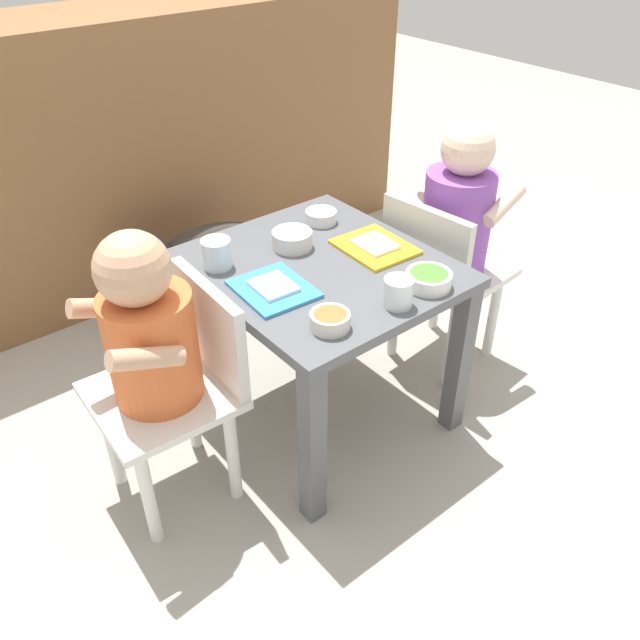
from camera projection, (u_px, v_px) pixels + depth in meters
name	position (u px, v px, depth m)	size (l,w,h in m)	color
ground_plane	(320.00, 408.00, 1.75)	(7.00, 7.00, 0.00)	#9E998E
kitchen_cabinet_back	(130.00, 151.00, 2.14)	(2.01, 0.40, 0.86)	brown
dining_table	(320.00, 294.00, 1.54)	(0.52, 0.57, 0.45)	#515459
seated_child_left	(156.00, 342.00, 1.29)	(0.29, 0.29, 0.67)	silver
seated_child_right	(454.00, 224.00, 1.70)	(0.30, 0.30, 0.70)	silver
dog	(199.00, 254.00, 2.03)	(0.47, 0.20, 0.31)	#332D28
food_tray_left	(273.00, 288.00, 1.40)	(0.16, 0.18, 0.02)	#388CD8
food_tray_right	(375.00, 246.00, 1.55)	(0.16, 0.18, 0.02)	gold
water_cup_left	(398.00, 294.00, 1.34)	(0.06, 0.06, 0.06)	white
water_cup_right	(217.00, 255.00, 1.47)	(0.07, 0.07, 0.07)	white
cereal_bowl_left_side	(291.00, 239.00, 1.55)	(0.10, 0.10, 0.04)	silver
veggie_bowl_near	(321.00, 216.00, 1.66)	(0.08, 0.08, 0.03)	white
veggie_bowl_far	(330.00, 320.00, 1.28)	(0.08, 0.08, 0.03)	silver
cereal_bowl_right_side	(429.00, 279.00, 1.41)	(0.10, 0.10, 0.03)	white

